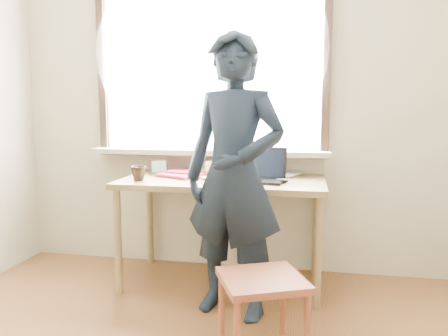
% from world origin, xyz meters
% --- Properties ---
extents(room_shell, '(3.52, 4.02, 2.61)m').
position_xyz_m(room_shell, '(-0.02, 0.20, 1.64)').
color(room_shell, '#B2AA8F').
rests_on(room_shell, ground).
extents(desk, '(1.43, 0.72, 0.77)m').
position_xyz_m(desk, '(-0.03, 1.63, 0.69)').
color(desk, olive).
rests_on(desk, ground).
extents(laptop, '(0.36, 0.31, 0.23)m').
position_xyz_m(laptop, '(0.24, 1.60, 0.82)').
color(laptop, black).
rests_on(laptop, desk).
extents(mug_white, '(0.19, 0.19, 0.11)m').
position_xyz_m(mug_white, '(-0.12, 1.76, 0.82)').
color(mug_white, white).
rests_on(mug_white, desk).
extents(mug_dark, '(0.11, 0.11, 0.10)m').
position_xyz_m(mug_dark, '(-0.58, 1.45, 0.82)').
color(mug_dark, black).
rests_on(mug_dark, desk).
extents(mouse, '(0.09, 0.06, 0.03)m').
position_xyz_m(mouse, '(0.39, 1.53, 0.78)').
color(mouse, black).
rests_on(mouse, desk).
extents(desk_clutter, '(0.71, 0.50, 0.03)m').
position_xyz_m(desk_clutter, '(-0.30, 1.78, 0.79)').
color(desk_clutter, white).
rests_on(desk_clutter, desk).
extents(book_a, '(0.28, 0.32, 0.03)m').
position_xyz_m(book_a, '(-0.40, 1.86, 0.78)').
color(book_a, white).
rests_on(book_a, desk).
extents(book_b, '(0.23, 0.27, 0.02)m').
position_xyz_m(book_b, '(0.32, 1.89, 0.78)').
color(book_b, white).
rests_on(book_b, desk).
extents(picture_frame, '(0.13, 0.09, 0.11)m').
position_xyz_m(picture_frame, '(-0.54, 1.73, 0.82)').
color(picture_frame, black).
rests_on(picture_frame, desk).
extents(work_chair, '(0.53, 0.52, 0.42)m').
position_xyz_m(work_chair, '(0.35, 0.75, 0.35)').
color(work_chair, brown).
rests_on(work_chair, ground).
extents(person, '(0.71, 0.55, 1.71)m').
position_xyz_m(person, '(0.13, 1.19, 0.86)').
color(person, black).
rests_on(person, ground).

